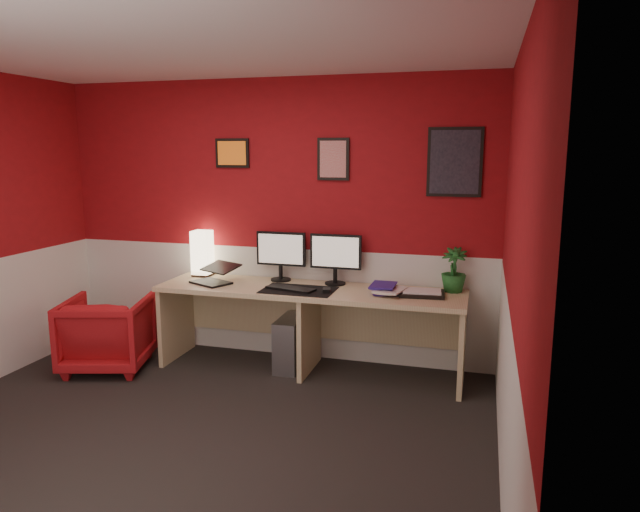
# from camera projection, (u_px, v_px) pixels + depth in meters

# --- Properties ---
(ground) EXTENTS (4.00, 3.50, 0.01)m
(ground) POSITION_uv_depth(u_px,v_px,m) (182.00, 441.00, 3.80)
(ground) COLOR black
(ground) RESTS_ON ground
(ceiling) EXTENTS (4.00, 3.50, 0.01)m
(ceiling) POSITION_uv_depth(u_px,v_px,m) (163.00, 40.00, 3.35)
(ceiling) COLOR white
(ceiling) RESTS_ON ground
(wall_back) EXTENTS (4.00, 0.01, 2.50)m
(wall_back) POSITION_uv_depth(u_px,v_px,m) (273.00, 221.00, 5.23)
(wall_back) COLOR maroon
(wall_back) RESTS_ON ground
(wall_right) EXTENTS (0.01, 3.50, 2.50)m
(wall_right) POSITION_uv_depth(u_px,v_px,m) (514.00, 271.00, 3.03)
(wall_right) COLOR maroon
(wall_right) RESTS_ON ground
(wainscot_back) EXTENTS (4.00, 0.01, 1.00)m
(wainscot_back) POSITION_uv_depth(u_px,v_px,m) (274.00, 301.00, 5.36)
(wainscot_back) COLOR silver
(wainscot_back) RESTS_ON ground
(wainscot_right) EXTENTS (0.01, 3.50, 1.00)m
(wainscot_right) POSITION_uv_depth(u_px,v_px,m) (505.00, 405.00, 3.17)
(wainscot_right) COLOR silver
(wainscot_right) RESTS_ON ground
(desk) EXTENTS (2.60, 0.65, 0.73)m
(desk) POSITION_uv_depth(u_px,v_px,m) (309.00, 330.00, 4.94)
(desk) COLOR tan
(desk) RESTS_ON ground
(shoji_lamp) EXTENTS (0.16, 0.16, 0.40)m
(shoji_lamp) POSITION_uv_depth(u_px,v_px,m) (202.00, 254.00, 5.33)
(shoji_lamp) COLOR #FFE5B2
(shoji_lamp) RESTS_ON desk
(laptop) EXTENTS (0.40, 0.35, 0.22)m
(laptop) POSITION_uv_depth(u_px,v_px,m) (210.00, 271.00, 5.03)
(laptop) COLOR black
(laptop) RESTS_ON desk
(monitor_left) EXTENTS (0.45, 0.06, 0.58)m
(monitor_left) POSITION_uv_depth(u_px,v_px,m) (280.00, 248.00, 5.12)
(monitor_left) COLOR black
(monitor_left) RESTS_ON desk
(monitor_right) EXTENTS (0.45, 0.06, 0.58)m
(monitor_right) POSITION_uv_depth(u_px,v_px,m) (335.00, 251.00, 4.97)
(monitor_right) COLOR black
(monitor_right) RESTS_ON desk
(desk_mat) EXTENTS (0.60, 0.38, 0.01)m
(desk_mat) POSITION_uv_depth(u_px,v_px,m) (299.00, 290.00, 4.80)
(desk_mat) COLOR black
(desk_mat) RESTS_ON desk
(keyboard) EXTENTS (0.44, 0.24, 0.02)m
(keyboard) POSITION_uv_depth(u_px,v_px,m) (291.00, 289.00, 4.80)
(keyboard) COLOR black
(keyboard) RESTS_ON desk_mat
(mouse) EXTENTS (0.08, 0.11, 0.03)m
(mouse) POSITION_uv_depth(u_px,v_px,m) (327.00, 290.00, 4.73)
(mouse) COLOR black
(mouse) RESTS_ON desk_mat
(book_bottom) EXTENTS (0.26, 0.31, 0.03)m
(book_bottom) POSITION_uv_depth(u_px,v_px,m) (373.00, 291.00, 4.73)
(book_bottom) COLOR #331D86
(book_bottom) RESTS_ON desk
(book_middle) EXTENTS (0.26, 0.32, 0.02)m
(book_middle) POSITION_uv_depth(u_px,v_px,m) (378.00, 289.00, 4.69)
(book_middle) COLOR silver
(book_middle) RESTS_ON book_bottom
(book_top) EXTENTS (0.20, 0.27, 0.03)m
(book_top) POSITION_uv_depth(u_px,v_px,m) (371.00, 285.00, 4.73)
(book_top) COLOR #331D86
(book_top) RESTS_ON book_middle
(zen_tray) EXTENTS (0.37, 0.28, 0.03)m
(zen_tray) POSITION_uv_depth(u_px,v_px,m) (422.00, 294.00, 4.63)
(zen_tray) COLOR black
(zen_tray) RESTS_ON desk
(potted_plant) EXTENTS (0.22, 0.22, 0.37)m
(potted_plant) POSITION_uv_depth(u_px,v_px,m) (454.00, 270.00, 4.73)
(potted_plant) COLOR #19591E
(potted_plant) RESTS_ON desk
(pc_tower) EXTENTS (0.21, 0.45, 0.45)m
(pc_tower) POSITION_uv_depth(u_px,v_px,m) (291.00, 343.00, 5.04)
(pc_tower) COLOR #99999E
(pc_tower) RESTS_ON ground
(armchair) EXTENTS (0.85, 0.86, 0.64)m
(armchair) POSITION_uv_depth(u_px,v_px,m) (108.00, 333.00, 5.01)
(armchair) COLOR #B4171C
(armchair) RESTS_ON ground
(art_left) EXTENTS (0.32, 0.02, 0.26)m
(art_left) POSITION_uv_depth(u_px,v_px,m) (232.00, 153.00, 5.20)
(art_left) COLOR orange
(art_left) RESTS_ON wall_back
(art_center) EXTENTS (0.28, 0.02, 0.36)m
(art_center) POSITION_uv_depth(u_px,v_px,m) (333.00, 159.00, 4.96)
(art_center) COLOR red
(art_center) RESTS_ON wall_back
(art_right) EXTENTS (0.44, 0.02, 0.56)m
(art_right) POSITION_uv_depth(u_px,v_px,m) (455.00, 162.00, 4.69)
(art_right) COLOR black
(art_right) RESTS_ON wall_back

